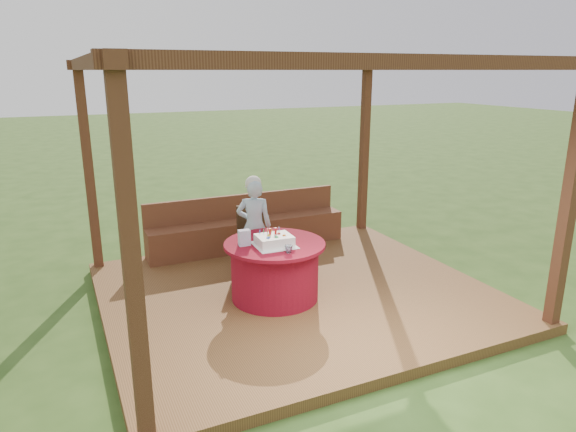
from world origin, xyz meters
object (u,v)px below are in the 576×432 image
object	(u,v)px
elderly_woman	(254,224)
gift_bag	(244,238)
chair	(253,234)
drinking_glass	(289,249)
bench	(247,231)
table	(275,270)
birthday_cake	(274,240)

from	to	relation	value
elderly_woman	gift_bag	world-z (taller)	elderly_woman
chair	gift_bag	bearing A→B (deg)	-115.66
chair	drinking_glass	world-z (taller)	chair
bench	gift_bag	distance (m)	1.94
elderly_woman	table	bearing A→B (deg)	-95.66
gift_bag	drinking_glass	size ratio (longest dim) A/B	2.04
bench	gift_bag	xyz separation A→B (m)	(-0.67, -1.75, 0.51)
chair	elderly_woman	bearing A→B (deg)	-106.51
drinking_glass	table	bearing A→B (deg)	90.81
elderly_woman	birthday_cake	distance (m)	0.98
gift_bag	elderly_woman	bearing A→B (deg)	64.30
bench	chair	size ratio (longest dim) A/B	3.57
bench	drinking_glass	bearing A→B (deg)	-98.33
birthday_cake	chair	bearing A→B (deg)	80.88
bench	chair	bearing A→B (deg)	-103.85
drinking_glass	gift_bag	bearing A→B (deg)	129.41
chair	drinking_glass	distance (m)	1.50
birthday_cake	drinking_glass	size ratio (longest dim) A/B	5.15
table	drinking_glass	world-z (taller)	drinking_glass
bench	gift_bag	size ratio (longest dim) A/B	16.40
table	elderly_woman	world-z (taller)	elderly_woman
bench	birthday_cake	distance (m)	1.98
chair	elderly_woman	world-z (taller)	elderly_woman
table	drinking_glass	distance (m)	0.53
birthday_cake	gift_bag	world-z (taller)	birthday_cake
bench	birthday_cake	bearing A→B (deg)	-100.93
table	drinking_glass	bearing A→B (deg)	-89.19
bench	drinking_glass	size ratio (longest dim) A/B	33.44
chair	gift_bag	distance (m)	1.19
table	gift_bag	world-z (taller)	gift_bag
birthday_cake	drinking_glass	bearing A→B (deg)	-81.08
drinking_glass	birthday_cake	bearing A→B (deg)	98.92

